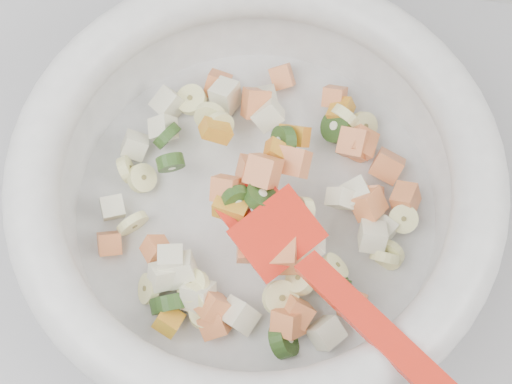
# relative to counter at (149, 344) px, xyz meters

# --- Properties ---
(counter) EXTENTS (2.00, 0.60, 0.90)m
(counter) POSITION_rel_counter_xyz_m (0.00, 0.00, 0.00)
(counter) COLOR #9A9B9F
(counter) RESTS_ON ground
(mixing_bowl) EXTENTS (0.38, 0.38, 0.13)m
(mixing_bowl) POSITION_rel_counter_xyz_m (0.14, 0.03, 0.51)
(mixing_bowl) COLOR white
(mixing_bowl) RESTS_ON counter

